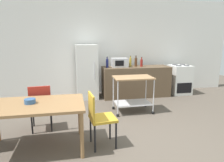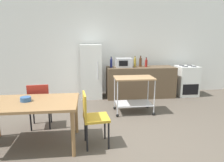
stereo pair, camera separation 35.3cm
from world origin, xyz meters
TOP-DOWN VIEW (x-y plane):
  - ground_plane at (0.00, 0.00)m, footprint 12.00×12.00m
  - back_wall at (0.00, 3.20)m, footprint 8.40×0.12m
  - kitchen_counter at (0.90, 2.60)m, footprint 2.00×0.64m
  - dining_table at (-1.55, 0.02)m, footprint 1.50×0.90m
  - chair_mustard at (-0.57, -0.08)m, footprint 0.44×0.44m
  - chair_red at (-1.56, 0.70)m, footprint 0.44×0.44m
  - stove_oven at (2.35, 2.62)m, footprint 0.60×0.61m
  - refrigerator at (-0.55, 2.70)m, footprint 0.60×0.63m
  - kitchen_cart at (0.42, 1.33)m, footprint 0.91×0.57m
  - bottle_sesame_oil at (0.03, 2.61)m, footprint 0.07×0.07m
  - microwave at (0.40, 2.65)m, footprint 0.46×0.35m
  - bottle_sparkling_water at (0.75, 2.70)m, footprint 0.07×0.07m
  - bottle_wine at (0.91, 2.66)m, footprint 0.08×0.08m
  - bottle_olive_oil at (1.06, 2.60)m, footprint 0.08×0.08m
  - fruit_bowl at (-1.61, 0.06)m, footprint 0.17×0.17m

SIDE VIEW (x-z plane):
  - ground_plane at x=0.00m, z-range 0.00..0.00m
  - kitchen_counter at x=0.90m, z-range 0.00..0.90m
  - stove_oven at x=2.35m, z-range -0.01..0.91m
  - chair_mustard at x=-0.57m, z-range 0.07..0.96m
  - chair_red at x=-1.56m, z-range 0.07..0.96m
  - kitchen_cart at x=0.42m, z-range 0.15..1.00m
  - dining_table at x=-1.55m, z-range 0.30..1.05m
  - refrigerator at x=-0.55m, z-range 0.00..1.55m
  - fruit_bowl at x=-1.61m, z-range 0.75..0.82m
  - bottle_olive_oil at x=1.06m, z-range 0.87..1.16m
  - bottle_sesame_oil at x=0.03m, z-range 0.87..1.18m
  - bottle_sparkling_water at x=0.75m, z-range 0.87..1.19m
  - microwave at x=0.40m, z-range 0.90..1.16m
  - bottle_wine at x=0.91m, z-range 0.87..1.20m
  - back_wall at x=0.00m, z-range 0.00..2.90m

